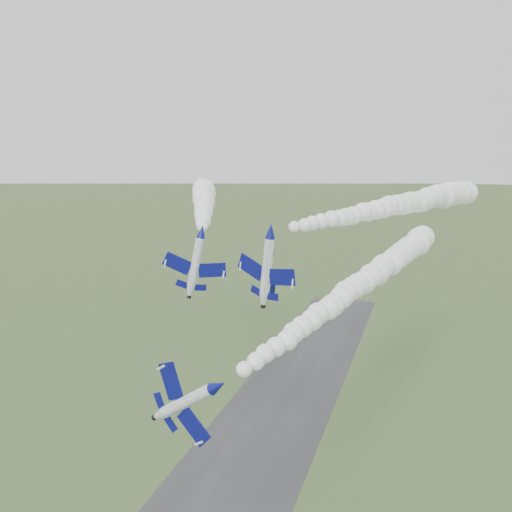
{
  "coord_description": "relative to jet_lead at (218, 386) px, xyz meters",
  "views": [
    {
      "loc": [
        31.23,
        -57.82,
        58.17
      ],
      "look_at": [
        7.39,
        18.83,
        43.18
      ],
      "focal_mm": 40.0,
      "sensor_mm": 36.0,
      "label": 1
    }
  ],
  "objects": [
    {
      "name": "smoke_trail_jet_lead",
      "position": [
        9.83,
        38.69,
        2.88
      ],
      "size": [
        22.29,
        73.74,
        5.1
      ],
      "primitive_type": null,
      "rotation": [
        0.0,
        0.0,
        -0.23
      ],
      "color": "white"
    },
    {
      "name": "jet_pair_right",
      "position": [
        -2.88,
        29.57,
        12.02
      ],
      "size": [
        11.06,
        12.74,
        3.37
      ],
      "rotation": [
        0.0,
        0.12,
        -0.41
      ],
      "color": "silver"
    },
    {
      "name": "jet_pair_left",
      "position": [
        -13.9,
        29.55,
        11.47
      ],
      "size": [
        9.81,
        11.55,
        3.4
      ],
      "rotation": [
        0.0,
        0.21,
        0.36
      ],
      "color": "silver"
    },
    {
      "name": "smoke_trail_jet_pair_left",
      "position": [
        -28.22,
        65.13,
        12.44
      ],
      "size": [
        30.76,
        69.56,
        5.93
      ],
      "primitive_type": null,
      "rotation": [
        0.0,
        0.0,
        0.36
      ],
      "color": "white"
    },
    {
      "name": "smoke_trail_jet_pair_right",
      "position": [
        13.37,
        66.35,
        12.97
      ],
      "size": [
        34.93,
        70.34,
        5.72
      ],
      "primitive_type": null,
      "rotation": [
        0.0,
        0.0,
        -0.41
      ],
      "color": "white"
    },
    {
      "name": "jet_lead",
      "position": [
        0.0,
        0.0,
        0.0
      ],
      "size": [
        5.69,
        11.59,
        8.11
      ],
      "rotation": [
        0.0,
        0.99,
        -0.23
      ],
      "color": "silver"
    },
    {
      "name": "runway",
      "position": [
        -11.12,
        36.36,
        -34.22
      ],
      "size": [
        24.0,
        260.0,
        0.04
      ],
      "primitive_type": "cube",
      "color": "#313133",
      "rests_on": "ground"
    }
  ]
}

